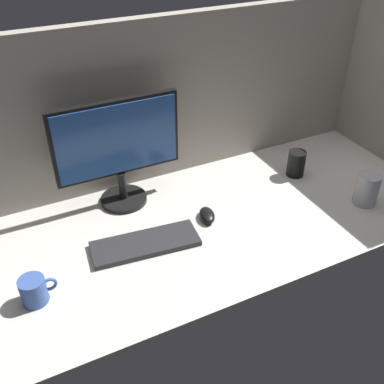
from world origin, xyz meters
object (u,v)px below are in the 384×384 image
at_px(keyboard, 145,244).
at_px(mug_steel, 367,189).
at_px(mug_black_travel, 296,163).
at_px(monitor, 118,148).
at_px(mouse, 207,215).
at_px(mug_ceramic_blue, 34,290).

relative_size(keyboard, mug_steel, 2.90).
height_order(keyboard, mug_black_travel, mug_black_travel).
xyz_separation_m(monitor, keyboard, (-0.02, -0.29, -0.23)).
xyz_separation_m(keyboard, mouse, (0.26, 0.04, 0.01)).
distance_m(monitor, mouse, 0.41).
xyz_separation_m(mug_ceramic_blue, mug_black_travel, (1.12, 0.23, 0.01)).
relative_size(monitor, mug_steel, 3.71).
bearing_deg(mug_black_travel, mug_ceramic_blue, -168.47).
xyz_separation_m(keyboard, mug_steel, (0.86, -0.14, 0.05)).
height_order(monitor, mouse, monitor).
xyz_separation_m(monitor, mug_black_travel, (0.72, -0.15, -0.18)).
relative_size(monitor, mouse, 4.94).
height_order(keyboard, mouse, mouse).
xyz_separation_m(keyboard, mug_black_travel, (0.74, 0.14, 0.05)).
distance_m(monitor, mug_steel, 0.96).
distance_m(mouse, mug_black_travel, 0.49).
distance_m(keyboard, mug_steel, 0.87).
distance_m(mug_ceramic_blue, mug_steel, 1.25).
relative_size(mouse, mug_black_travel, 0.86).
relative_size(monitor, keyboard, 1.28).
distance_m(monitor, mug_black_travel, 0.76).
xyz_separation_m(keyboard, mug_ceramic_blue, (-0.38, -0.08, 0.03)).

